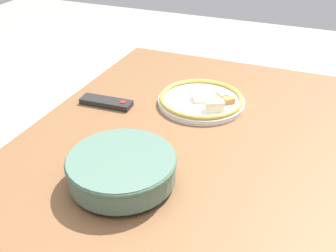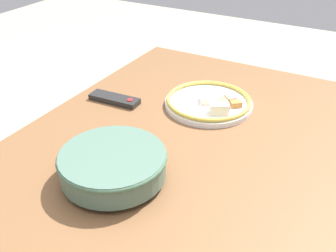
{
  "view_description": "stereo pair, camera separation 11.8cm",
  "coord_description": "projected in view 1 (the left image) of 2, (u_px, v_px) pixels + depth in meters",
  "views": [
    {
      "loc": [
        -0.86,
        -0.33,
        1.44
      ],
      "look_at": [
        0.08,
        0.05,
        0.82
      ],
      "focal_mm": 42.0,
      "sensor_mm": 36.0,
      "label": 1
    },
    {
      "loc": [
        -0.81,
        -0.43,
        1.44
      ],
      "look_at": [
        0.08,
        0.05,
        0.82
      ],
      "focal_mm": 42.0,
      "sensor_mm": 36.0,
      "label": 2
    }
  ],
  "objects": [
    {
      "name": "dining_table",
      "position": [
        175.0,
        177.0,
        1.17
      ],
      "size": [
        1.5,
        0.98,
        0.78
      ],
      "color": "brown",
      "rests_on": "ground_plane"
    },
    {
      "name": "noodle_bowl",
      "position": [
        122.0,
        168.0,
        1.0
      ],
      "size": [
        0.28,
        0.28,
        0.08
      ],
      "color": "#4C6B5B",
      "rests_on": "dining_table"
    },
    {
      "name": "food_plate",
      "position": [
        202.0,
        100.0,
        1.38
      ],
      "size": [
        0.31,
        0.31,
        0.05
      ],
      "color": "white",
      "rests_on": "dining_table"
    },
    {
      "name": "tv_remote",
      "position": [
        106.0,
        102.0,
        1.38
      ],
      "size": [
        0.07,
        0.19,
        0.02
      ],
      "rotation": [
        0.0,
        0.0,
        3.2
      ],
      "color": "black",
      "rests_on": "dining_table"
    }
  ]
}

